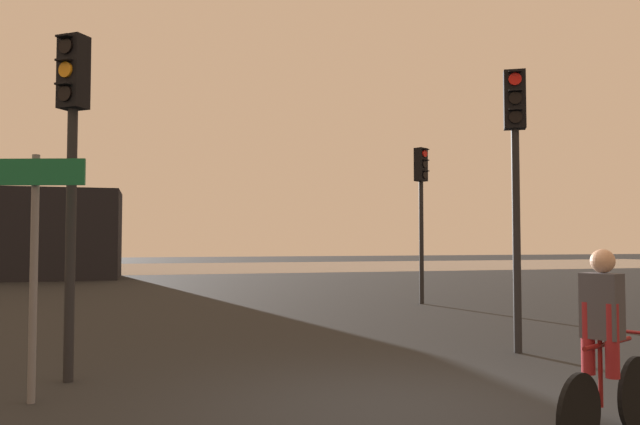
% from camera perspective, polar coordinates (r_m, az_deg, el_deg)
% --- Properties ---
extents(ground_plane, '(120.00, 120.00, 0.00)m').
position_cam_1_polar(ground_plane, '(6.59, 7.77, -17.43)').
color(ground_plane, black).
extents(water_strip, '(80.00, 16.00, 0.01)m').
position_cam_1_polar(water_strip, '(39.95, -11.89, -4.96)').
color(water_strip, slate).
rests_on(water_strip, ground).
extents(traffic_light_far_right, '(0.40, 0.42, 4.19)m').
position_cam_1_polar(traffic_light_far_right, '(17.01, 9.24, 1.61)').
color(traffic_light_far_right, black).
rests_on(traffic_light_far_right, ground).
extents(traffic_light_near_left, '(0.41, 0.42, 4.20)m').
position_cam_1_polar(traffic_light_near_left, '(8.21, -21.73, 6.28)').
color(traffic_light_near_left, black).
rests_on(traffic_light_near_left, ground).
extents(traffic_light_near_right, '(0.40, 0.42, 4.30)m').
position_cam_1_polar(traffic_light_near_right, '(10.01, 17.43, 5.02)').
color(traffic_light_near_right, black).
rests_on(traffic_light_near_right, ground).
extents(direction_sign_post, '(1.06, 0.35, 2.60)m').
position_cam_1_polar(direction_sign_post, '(7.19, -24.72, -2.31)').
color(direction_sign_post, slate).
rests_on(direction_sign_post, ground).
extents(cyclist, '(1.56, 0.81, 1.62)m').
position_cam_1_polar(cyclist, '(5.79, 24.58, -11.00)').
color(cyclist, black).
rests_on(cyclist, ground).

